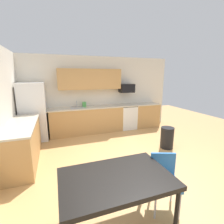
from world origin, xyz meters
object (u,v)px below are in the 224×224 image
object	(u,v)px
oven_range	(127,117)
kettle	(84,105)
microwave	(127,88)
refrigerator	(33,112)
chair_near_table	(164,177)
dining_table	(116,181)
trash_bin	(167,138)

from	to	relation	value
oven_range	kettle	bearing A→B (deg)	178.26
oven_range	microwave	bearing A→B (deg)	90.00
refrigerator	microwave	bearing A→B (deg)	3.15
refrigerator	oven_range	xyz separation A→B (m)	(3.27, 0.08, -0.45)
oven_range	microwave	world-z (taller)	microwave
oven_range	kettle	xyz separation A→B (m)	(-1.65, 0.05, 0.56)
oven_range	microwave	size ratio (longest dim) A/B	1.69
refrigerator	chair_near_table	size ratio (longest dim) A/B	2.13
microwave	chair_near_table	world-z (taller)	microwave
oven_range	dining_table	size ratio (longest dim) A/B	0.65
microwave	chair_near_table	xyz separation A→B (m)	(-1.13, -3.87, -1.05)
dining_table	kettle	distance (m)	3.96
dining_table	kettle	size ratio (longest dim) A/B	7.00
refrigerator	kettle	bearing A→B (deg)	4.57
microwave	kettle	distance (m)	1.73
chair_near_table	trash_bin	xyz separation A→B (m)	(1.44, 1.76, -0.20)
microwave	refrigerator	bearing A→B (deg)	-176.85
oven_range	kettle	distance (m)	1.74
trash_bin	kettle	size ratio (longest dim) A/B	3.00
dining_table	trash_bin	distance (m)	2.96
chair_near_table	microwave	bearing A→B (deg)	73.70
dining_table	trash_bin	xyz separation A→B (m)	(2.27, 1.86, -0.41)
chair_near_table	trash_bin	bearing A→B (deg)	50.59
refrigerator	dining_table	bearing A→B (deg)	-70.89
oven_range	chair_near_table	bearing A→B (deg)	-106.71
refrigerator	oven_range	bearing A→B (deg)	1.40
chair_near_table	kettle	xyz separation A→B (m)	(-0.51, 3.82, 0.52)
chair_near_table	trash_bin	distance (m)	2.28
chair_near_table	dining_table	bearing A→B (deg)	-172.56
dining_table	refrigerator	bearing A→B (deg)	109.11
refrigerator	trash_bin	world-z (taller)	refrigerator
refrigerator	chair_near_table	distance (m)	4.29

